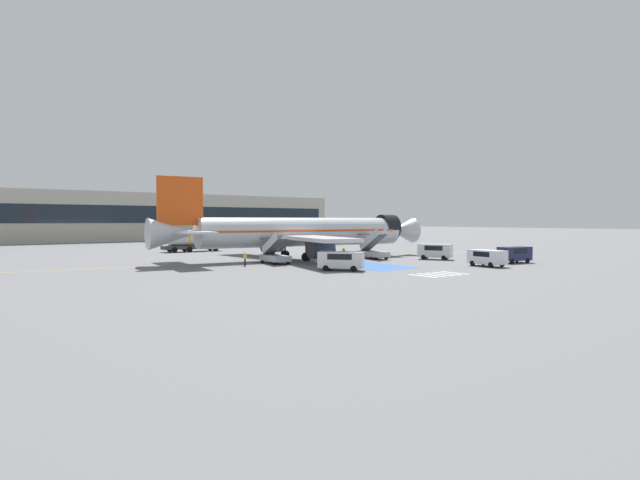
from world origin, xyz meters
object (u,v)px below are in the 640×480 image
object	(u,v)px
boarding_stairs_forward	(373,251)
service_van_0	(487,256)
ground_crew_0	(245,258)
airliner	(301,232)
terminal_building	(124,217)
boarding_stairs_aft	(275,256)
ground_crew_1	(344,253)
fuel_tanker	(192,242)
baggage_cart	(332,260)
service_van_1	(515,253)
service_van_2	(435,250)
service_van_3	(341,259)

from	to	relation	value
boarding_stairs_forward	service_van_0	xyz separation A→B (m)	(2.85, -16.36, 0.13)
boarding_stairs_forward	ground_crew_0	size ratio (longest dim) A/B	3.26
airliner	terminal_building	bearing A→B (deg)	-172.87
boarding_stairs_aft	ground_crew_1	world-z (taller)	boarding_stairs_aft
ground_crew_1	terminal_building	world-z (taller)	terminal_building
service_van_0	ground_crew_1	size ratio (longest dim) A/B	2.61
boarding_stairs_aft	fuel_tanker	bearing A→B (deg)	93.53
airliner	service_van_0	size ratio (longest dim) A/B	9.33
boarding_stairs_aft	terminal_building	distance (m)	83.63
boarding_stairs_forward	baggage_cart	bearing A→B (deg)	-167.78
boarding_stairs_forward	ground_crew_1	size ratio (longest dim) A/B	3.23
service_van_0	terminal_building	distance (m)	102.19
terminal_building	fuel_tanker	bearing A→B (deg)	-93.83
service_van_0	service_van_1	distance (m)	6.86
fuel_tanker	boarding_stairs_aft	bearing A→B (deg)	-1.12
ground_crew_0	service_van_2	bearing A→B (deg)	81.78
terminal_building	airliner	bearing A→B (deg)	-88.72
ground_crew_0	ground_crew_1	bearing A→B (deg)	97.48
service_van_2	terminal_building	size ratio (longest dim) A/B	0.04
fuel_tanker	ground_crew_0	bearing A→B (deg)	-9.61
airliner	service_van_3	world-z (taller)	airliner
baggage_cart	ground_crew_1	world-z (taller)	ground_crew_1
boarding_stairs_aft	service_van_3	distance (m)	11.61
service_van_3	baggage_cart	world-z (taller)	service_van_3
fuel_tanker	ground_crew_0	world-z (taller)	fuel_tanker
service_van_1	fuel_tanker	bearing A→B (deg)	-143.31
airliner	baggage_cart	xyz separation A→B (m)	(0.54, -6.29, -3.45)
terminal_building	service_van_1	bearing A→B (deg)	-78.81
service_van_0	ground_crew_1	distance (m)	18.93
boarding_stairs_forward	service_van_2	xyz separation A→B (m)	(6.12, -5.83, 0.23)
airliner	ground_crew_1	world-z (taller)	airliner
ground_crew_0	service_van_3	bearing A→B (deg)	33.92
service_van_0	ground_crew_1	bearing A→B (deg)	-63.31
boarding_stairs_forward	service_van_1	size ratio (longest dim) A/B	1.17
service_van_2	service_van_3	size ratio (longest dim) A/B	0.98
terminal_building	ground_crew_1	bearing A→B (deg)	-85.99
ground_crew_0	boarding_stairs_aft	bearing A→B (deg)	104.86
fuel_tanker	airliner	bearing A→B (deg)	13.37
service_van_0	terminal_building	world-z (taller)	terminal_building
service_van_2	service_van_3	world-z (taller)	service_van_2
boarding_stairs_forward	terminal_building	size ratio (longest dim) A/B	0.04
boarding_stairs_forward	terminal_building	xyz separation A→B (m)	(-10.21, 84.87, 5.26)
baggage_cart	terminal_building	bearing A→B (deg)	-56.23
service_van_0	service_van_3	xyz separation A→B (m)	(-16.71, 6.35, 0.06)
service_van_2	terminal_building	world-z (taller)	terminal_building
airliner	service_van_0	xyz separation A→B (m)	(11.29, -21.76, -2.56)
service_van_3	ground_crew_1	size ratio (longest dim) A/B	2.92
ground_crew_0	service_van_1	bearing A→B (deg)	66.98
ground_crew_1	service_van_1	bearing A→B (deg)	165.35
boarding_stairs_aft	service_van_2	xyz separation A→B (m)	(21.16, -7.37, 0.27)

